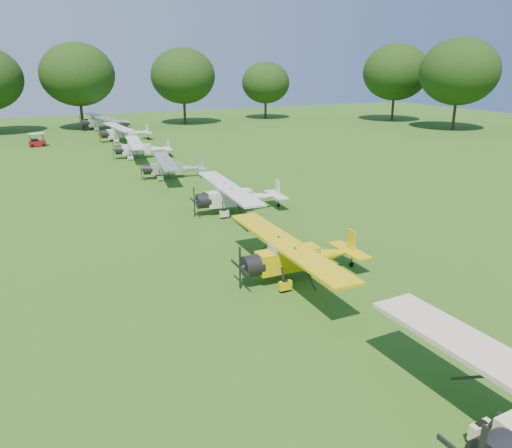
{
  "coord_description": "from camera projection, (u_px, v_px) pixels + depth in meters",
  "views": [
    {
      "loc": [
        -11.58,
        -25.77,
        9.98
      ],
      "look_at": [
        -0.24,
        -2.0,
        1.4
      ],
      "focal_mm": 35.0,
      "sensor_mm": 36.0,
      "label": 1
    }
  ],
  "objects": [
    {
      "name": "aircraft_2",
      "position": [
        297.0,
        254.0,
        23.88
      ],
      "size": [
        6.51,
        10.34,
        2.05
      ],
      "rotation": [
        0.0,
        0.0,
        -0.01
      ],
      "color": "#D5BA09",
      "rests_on": "ground"
    },
    {
      "name": "golf_cart",
      "position": [
        37.0,
        142.0,
        61.54
      ],
      "size": [
        2.0,
        1.35,
        1.62
      ],
      "rotation": [
        0.0,
        0.0,
        0.09
      ],
      "color": "#A30B16",
      "rests_on": "ground"
    },
    {
      "name": "aircraft_7",
      "position": [
        103.0,
        121.0,
        76.66
      ],
      "size": [
        7.53,
        11.96,
        2.35
      ],
      "rotation": [
        0.0,
        0.0,
        0.13
      ],
      "color": "silver",
      "rests_on": "ground"
    },
    {
      "name": "aircraft_5",
      "position": [
        140.0,
        147.0,
        54.02
      ],
      "size": [
        6.3,
        9.99,
        1.96
      ],
      "rotation": [
        0.0,
        0.0,
        -0.14
      ],
      "color": "silver",
      "rests_on": "ground"
    },
    {
      "name": "aircraft_3",
      "position": [
        236.0,
        195.0,
        34.48
      ],
      "size": [
        6.55,
        10.44,
        2.05
      ],
      "rotation": [
        0.0,
        0.0,
        -0.07
      ],
      "color": "silver",
      "rests_on": "ground"
    },
    {
      "name": "aircraft_6",
      "position": [
        123.0,
        132.0,
        65.58
      ],
      "size": [
        6.77,
        10.78,
        2.12
      ],
      "rotation": [
        0.0,
        0.0,
        0.07
      ],
      "color": "silver",
      "rests_on": "ground"
    },
    {
      "name": "ground",
      "position": [
        245.0,
        236.0,
        29.95
      ],
      "size": [
        160.0,
        160.0,
        0.0
      ],
      "primitive_type": "plane",
      "color": "#235816",
      "rests_on": "ground"
    },
    {
      "name": "tree_belt",
      "position": [
        299.0,
        97.0,
        29.06
      ],
      "size": [
        137.36,
        130.27,
        14.52
      ],
      "color": "#2D2211",
      "rests_on": "ground"
    },
    {
      "name": "aircraft_4",
      "position": [
        171.0,
        166.0,
        44.65
      ],
      "size": [
        5.87,
        9.3,
        1.83
      ],
      "rotation": [
        0.0,
        0.0,
        -0.15
      ],
      "color": "silver",
      "rests_on": "ground"
    }
  ]
}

